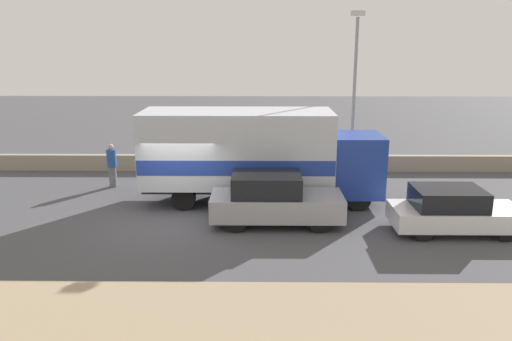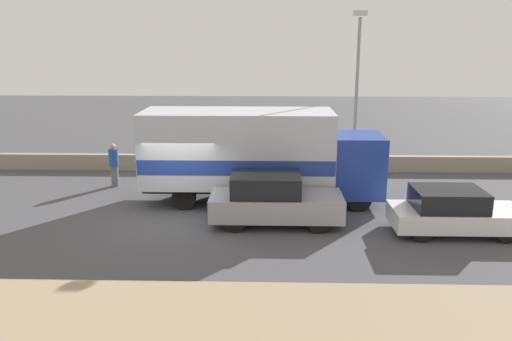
{
  "view_description": "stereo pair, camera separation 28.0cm",
  "coord_description": "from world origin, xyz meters",
  "px_view_note": "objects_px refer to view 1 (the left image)",
  "views": [
    {
      "loc": [
        2.85,
        -15.94,
        5.81
      ],
      "look_at": [
        2.66,
        0.72,
        1.52
      ],
      "focal_mm": 35.0,
      "sensor_mm": 36.0,
      "label": 1
    },
    {
      "loc": [
        3.12,
        -15.93,
        5.81
      ],
      "look_at": [
        2.66,
        0.72,
        1.52
      ],
      "focal_mm": 35.0,
      "sensor_mm": 36.0,
      "label": 2
    }
  ],
  "objects_px": {
    "pedestrian": "(112,165)",
    "street_lamp": "(355,84)",
    "car_sedan_second": "(454,211)",
    "box_truck": "(252,153)",
    "car_hatchback": "(274,200)"
  },
  "relations": [
    {
      "from": "street_lamp",
      "to": "car_sedan_second",
      "type": "relative_size",
      "value": 1.76
    },
    {
      "from": "street_lamp",
      "to": "box_truck",
      "type": "xyz_separation_m",
      "value": [
        -4.33,
        -3.91,
        -2.22
      ]
    },
    {
      "from": "car_sedan_second",
      "to": "pedestrian",
      "type": "bearing_deg",
      "value": 157.78
    },
    {
      "from": "street_lamp",
      "to": "pedestrian",
      "type": "distance_m",
      "value": 10.79
    },
    {
      "from": "pedestrian",
      "to": "street_lamp",
      "type": "bearing_deg",
      "value": 10.48
    },
    {
      "from": "box_truck",
      "to": "pedestrian",
      "type": "bearing_deg",
      "value": 160.76
    },
    {
      "from": "car_sedan_second",
      "to": "pedestrian",
      "type": "distance_m",
      "value": 13.15
    },
    {
      "from": "street_lamp",
      "to": "car_hatchback",
      "type": "relative_size",
      "value": 1.65
    },
    {
      "from": "box_truck",
      "to": "car_hatchback",
      "type": "height_order",
      "value": "box_truck"
    },
    {
      "from": "box_truck",
      "to": "car_hatchback",
      "type": "distance_m",
      "value": 2.62
    },
    {
      "from": "street_lamp",
      "to": "box_truck",
      "type": "height_order",
      "value": "street_lamp"
    },
    {
      "from": "box_truck",
      "to": "car_sedan_second",
      "type": "distance_m",
      "value": 7.1
    },
    {
      "from": "box_truck",
      "to": "car_hatchback",
      "type": "relative_size",
      "value": 2.02
    },
    {
      "from": "car_sedan_second",
      "to": "box_truck",
      "type": "bearing_deg",
      "value": 155.16
    },
    {
      "from": "box_truck",
      "to": "car_sedan_second",
      "type": "relative_size",
      "value": 2.16
    }
  ]
}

